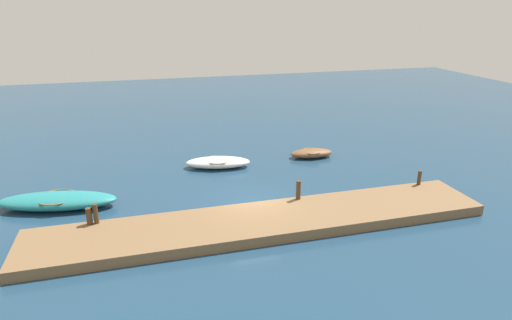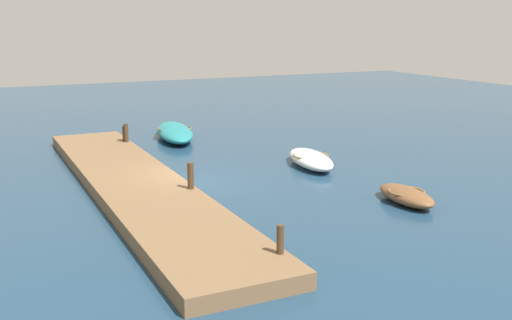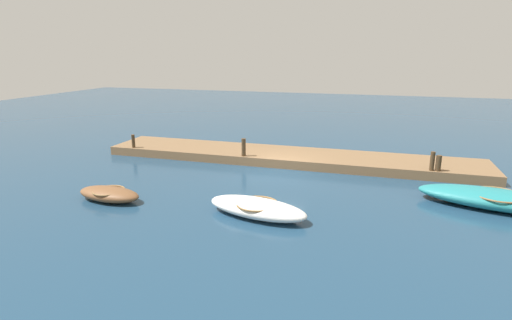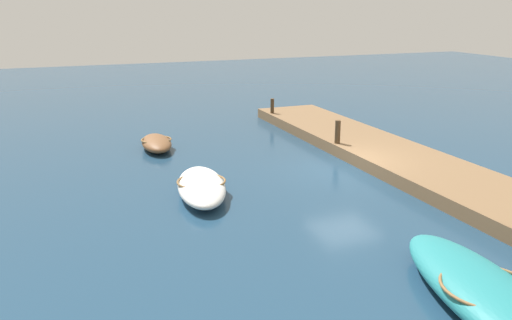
# 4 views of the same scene
# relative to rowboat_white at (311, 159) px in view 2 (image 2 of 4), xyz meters

# --- Properties ---
(ground_plane) EXTENTS (84.00, 84.00, 0.00)m
(ground_plane) POSITION_rel_rowboat_white_xyz_m (0.64, -5.91, -0.33)
(ground_plane) COLOR navy
(dock_platform) EXTENTS (21.27, 3.43, 0.49)m
(dock_platform) POSITION_rel_rowboat_white_xyz_m (0.64, -8.24, -0.09)
(dock_platform) COLOR brown
(dock_platform) RESTS_ON ground_plane
(rowboat_white) EXTENTS (4.26, 2.33, 0.65)m
(rowboat_white) POSITION_rel_rowboat_white_xyz_m (0.00, 0.00, 0.00)
(rowboat_white) COLOR white
(rowboat_white) RESTS_ON ground_plane
(motorboat_teal) EXTENTS (6.12, 2.97, 0.76)m
(motorboat_teal) POSITION_rel_rowboat_white_xyz_m (-8.90, -3.54, 0.05)
(motorboat_teal) COLOR teal
(motorboat_teal) RESTS_ON ground_plane
(dinghy_brown) EXTENTS (2.96, 1.47, 0.57)m
(dinghy_brown) POSITION_rel_rowboat_white_xyz_m (6.42, 0.22, -0.04)
(dinghy_brown) COLOR brown
(dinghy_brown) RESTS_ON ground_plane
(mooring_post_west) EXTENTS (0.25, 0.25, 0.77)m
(mooring_post_west) POSITION_rel_rowboat_white_xyz_m (-7.08, -6.77, 0.54)
(mooring_post_west) COLOR #47331E
(mooring_post_west) RESTS_ON dock_platform
(mooring_post_mid_west) EXTENTS (0.21, 0.21, 0.93)m
(mooring_post_mid_west) POSITION_rel_rowboat_white_xyz_m (-6.79, -6.77, 0.62)
(mooring_post_mid_west) COLOR #47331E
(mooring_post_mid_west) RESTS_ON dock_platform
(mooring_post_mid_east) EXTENTS (0.23, 0.23, 0.98)m
(mooring_post_mid_east) POSITION_rel_rowboat_white_xyz_m (2.82, -6.77, 0.64)
(mooring_post_mid_east) COLOR #47331E
(mooring_post_mid_east) RESTS_ON dock_platform
(mooring_post_east) EXTENTS (0.20, 0.20, 0.79)m
(mooring_post_east) POSITION_rel_rowboat_white_xyz_m (9.80, -6.77, 0.55)
(mooring_post_east) COLOR #47331E
(mooring_post_east) RESTS_ON dock_platform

